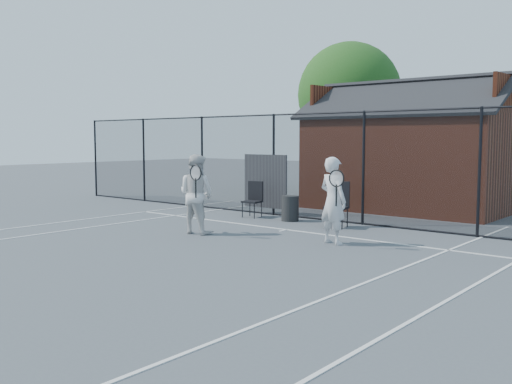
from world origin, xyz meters
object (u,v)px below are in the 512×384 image
Objects in this scene: chair_left at (252,200)px; waste_bin at (290,208)px; clubhouse at (411,159)px; player_back at (196,194)px; player_front at (333,200)px; chair_right at (336,205)px.

waste_bin is (1.28, 0.12, -0.16)m from chair_left.
player_back is at bearing -103.60° from clubhouse.
player_front is 1.86× the size of chair_left.
chair_right reaches higher than waste_bin.
clubhouse is 5.60m from chair_left.
chair_right reaches higher than chair_left.
chair_left is 0.88× the size of chair_right.
player_back is 3.12m from chair_left.
player_back reaches higher than player_front.
player_back is at bearing -99.21° from waste_bin.
waste_bin is at bearing -3.03° from chair_left.
clubhouse is 5.01m from chair_right.
waste_bin is (0.50, 3.11, -0.60)m from player_back.
player_back is 1.87× the size of chair_left.
player_front reaches higher than chair_left.
clubhouse reaches higher than chair_right.
player_back reaches higher than waste_bin.
player_front is at bearing -78.58° from clubhouse.
clubhouse is at bearing 78.43° from chair_right.
player_back reaches higher than chair_left.
chair_left is 1.30m from waste_bin.
player_front is 1.64× the size of chair_right.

